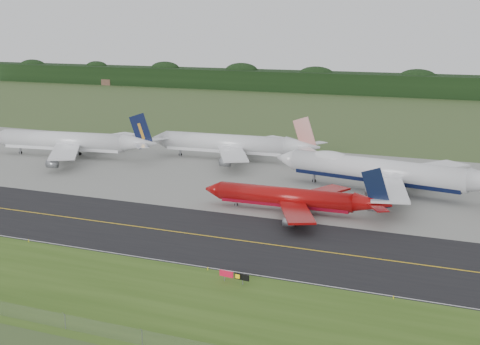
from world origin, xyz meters
The scene contains 16 objects.
ground centered at (0.00, 0.00, 0.00)m, with size 600.00×600.00×0.00m, color #3D4B23.
grass_verge centered at (0.00, -35.00, 0.01)m, with size 400.00×30.00×0.01m, color #335118.
taxiway centered at (0.00, -4.00, 0.01)m, with size 400.00×32.00×0.02m, color black.
apron centered at (0.00, 51.00, 0.01)m, with size 400.00×78.00×0.01m, color gray.
taxiway_centreline centered at (0.00, -4.00, 0.03)m, with size 400.00×0.40×0.00m, color gold.
taxiway_edge_line centered at (0.00, -19.50, 0.03)m, with size 400.00×0.25×0.00m, color silver.
perimeter_fence centered at (0.00, -48.00, 1.10)m, with size 320.00×0.10×320.00m.
horizon_treeline centered at (0.00, 273.76, 5.47)m, with size 700.00×25.00×12.00m.
jet_ba_747 centered at (18.94, 43.50, 5.30)m, with size 61.72×50.46×15.57m.
jet_red_737 centered at (4.43, 18.57, 3.16)m, with size 42.27×34.57×11.44m.
jet_navy_gold centered at (-78.37, 50.75, 4.79)m, with size 56.45×48.77×14.57m.
jet_star_tail centered at (-31.08, 66.27, 4.74)m, with size 53.95×45.11×14.23m.
taxiway_sign centered at (8.40, -24.01, 1.25)m, with size 5.33×0.79×1.78m.
edge_marker_left centered at (-35.45, -20.50, 0.25)m, with size 0.16×0.16×0.50m, color yellow.
edge_marker_center centered at (2.05, -20.50, 0.25)m, with size 0.16×0.16×0.50m, color yellow.
edge_marker_right centered at (32.93, -20.50, 0.25)m, with size 0.16×0.16×0.50m, color yellow.
Camera 1 is at (48.23, -115.49, 40.28)m, focal length 50.00 mm.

